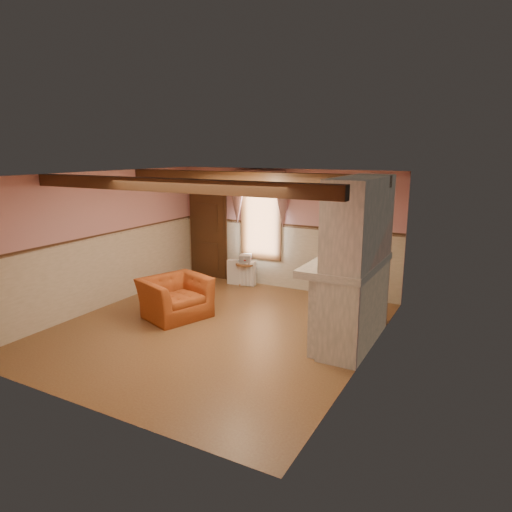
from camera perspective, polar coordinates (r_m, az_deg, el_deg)
The scene contains 26 objects.
floor at distance 8.53m, azimuth -5.12°, elevation -9.03°, with size 5.50×6.00×0.01m, color brown.
ceiling at distance 7.92m, azimuth -5.54°, elevation 10.09°, with size 5.50×6.00×0.01m, color silver.
wall_back at distance 10.69m, azimuth 3.58°, elevation 3.33°, with size 5.50×0.02×2.80m, color #C4888B.
wall_front at distance 5.94m, azimuth -21.53°, elevation -5.53°, with size 5.50×0.02×2.80m, color #C4888B.
wall_left at distance 9.87m, azimuth -18.77°, elevation 1.84°, with size 0.02×6.00×2.80m, color #C4888B.
wall_right at distance 7.02m, azimuth 13.79°, elevation -2.20°, with size 0.02×6.00×2.80m, color #C4888B.
wainscot at distance 8.28m, azimuth -5.23°, elevation -4.22°, with size 5.50×6.00×1.50m, color beige, non-canonical shape.
chair_rail at distance 8.09m, azimuth -5.34°, elevation 0.86°, with size 5.50×6.00×0.08m, color black, non-canonical shape.
firebox at distance 8.05m, azimuth 9.32°, elevation -7.10°, with size 0.20×0.95×0.90m, color black.
armchair at distance 9.11m, azimuth -10.07°, elevation -5.12°, with size 1.21×1.06×0.79m, color #994219.
side_table at distance 11.07m, azimuth -1.33°, elevation -2.28°, with size 0.47×0.47×0.55m, color brown.
book_stack at distance 11.02m, azimuth -1.32°, elevation -0.34°, with size 0.26×0.32×0.20m, color #B7AD8C.
radiator at distance 11.11m, azimuth -1.82°, elevation -2.09°, with size 0.70×0.18×0.60m, color silver.
bowl at distance 7.50m, azimuth 10.86°, elevation -0.58°, with size 0.35×0.35×0.08m, color brown.
mantel_clock at distance 8.44m, azimuth 12.95°, elevation 1.23°, with size 0.14×0.24×0.20m, color black.
oil_lamp at distance 8.14m, azimuth 12.37°, elevation 1.11°, with size 0.11×0.11×0.28m, color #B87D33.
candle_red at distance 7.20m, azimuth 10.12°, elevation -0.81°, with size 0.06×0.06×0.16m, color maroon.
jar_yellow at distance 7.42m, azimuth 10.66°, elevation -0.59°, with size 0.06×0.06×0.12m, color yellow.
fireplace at distance 7.66m, azimuth 12.58°, elevation -0.86°, with size 0.85×2.00×2.80m, color gray.
mantel at distance 7.72m, azimuth 11.28°, elevation -1.00°, with size 1.05×2.05×0.12m, color gray.
overmantel_mirror at distance 7.65m, azimuth 10.16°, elevation 3.59°, with size 0.06×1.44×1.04m, color silver.
door at distance 11.72m, azimuth -5.95°, elevation 2.40°, with size 1.10×0.10×2.10m, color black.
window at distance 10.89m, azimuth 0.65°, elevation 4.86°, with size 1.06×0.08×2.02m, color white.
window_drapes at distance 10.74m, azimuth 0.43°, elevation 7.97°, with size 1.30×0.14×1.40m, color gray.
ceiling_beam_front at distance 6.96m, azimuth -11.06°, elevation 8.69°, with size 5.50×0.18×0.20m, color black.
ceiling_beam_back at distance 8.95m, azimuth -1.20°, elevation 9.84°, with size 5.50×0.18×0.20m, color black.
Camera 1 is at (4.38, -6.58, 3.20)m, focal length 32.00 mm.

